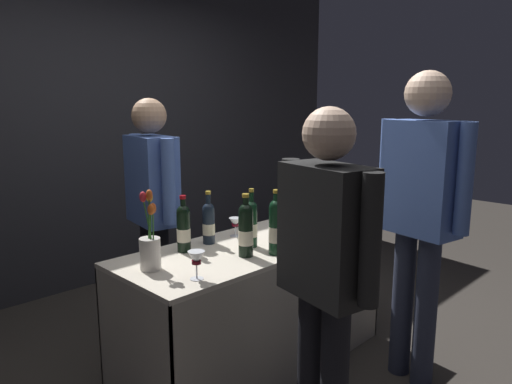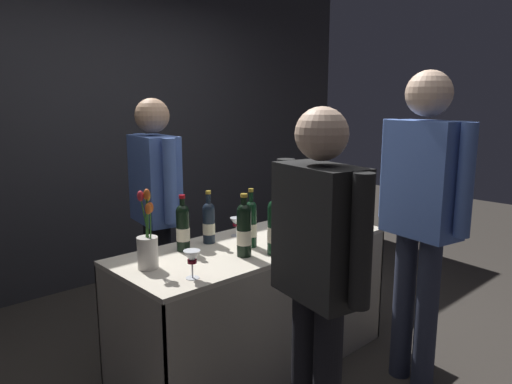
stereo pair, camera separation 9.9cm
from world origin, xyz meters
TOP-DOWN VIEW (x-y plane):
  - ground_plane at (0.00, 0.00)m, footprint 12.00×12.00m
  - back_partition at (0.00, 1.98)m, footprint 6.04×0.12m
  - tasting_table at (0.00, 0.00)m, footprint 1.66×0.66m
  - featured_wine_bottle at (-0.07, -0.04)m, footprint 0.07×0.07m
  - display_bottle_0 at (0.29, -0.01)m, footprint 0.07×0.07m
  - display_bottle_1 at (-0.39, 0.16)m, footprint 0.07×0.07m
  - display_bottle_2 at (-0.07, -0.22)m, footprint 0.08×0.08m
  - display_bottle_3 at (0.21, -0.20)m, footprint 0.07×0.07m
  - display_bottle_4 at (-0.20, 0.19)m, footprint 0.07×0.07m
  - display_bottle_5 at (-0.21, -0.13)m, footprint 0.08×0.08m
  - wine_glass_near_vendor at (-0.60, -0.21)m, footprint 0.08×0.08m
  - wine_glass_mid at (0.01, 0.19)m, footprint 0.08×0.08m
  - flower_vase at (-0.68, 0.05)m, footprint 0.10×0.10m
  - brochure_stand at (0.61, 0.10)m, footprint 0.12×0.11m
  - vendor_presenter at (-0.23, 0.72)m, footprint 0.27×0.57m
  - taster_foreground_right at (0.53, -0.73)m, footprint 0.28×0.56m
  - taster_foreground_left at (-0.35, -0.76)m, footprint 0.28×0.55m

SIDE VIEW (x-z plane):
  - ground_plane at x=0.00m, z-range 0.00..0.00m
  - tasting_table at x=0.00m, z-range 0.14..0.91m
  - brochure_stand at x=0.61m, z-range 0.77..0.90m
  - wine_glass_mid at x=0.01m, z-range 0.79..0.90m
  - wine_glass_near_vendor at x=-0.60m, z-range 0.79..0.93m
  - flower_vase at x=-0.68m, z-range 0.69..1.08m
  - display_bottle_4 at x=-0.20m, z-range 0.74..1.04m
  - display_bottle_0 at x=0.29m, z-range 0.74..1.05m
  - display_bottle_1 at x=-0.39m, z-range 0.74..1.06m
  - featured_wine_bottle at x=-0.07m, z-range 0.74..1.07m
  - display_bottle_3 at x=0.21m, z-range 0.75..1.07m
  - display_bottle_5 at x=-0.21m, z-range 0.74..1.08m
  - display_bottle_2 at x=-0.07m, z-range 0.74..1.09m
  - taster_foreground_left at x=-0.35m, z-range 0.14..1.70m
  - vendor_presenter at x=-0.23m, z-range 0.15..1.75m
  - taster_foreground_right at x=0.53m, z-range 0.18..1.91m
  - back_partition at x=0.00m, z-range 0.00..3.05m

